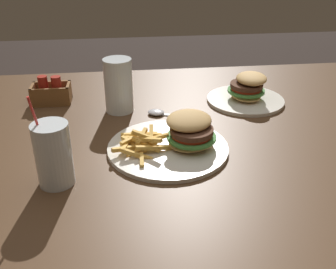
{
  "coord_description": "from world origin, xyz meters",
  "views": [
    {
      "loc": [
        -0.1,
        -0.91,
        1.21
      ],
      "look_at": [
        -0.01,
        -0.1,
        0.78
      ],
      "focal_mm": 42.0,
      "sensor_mm": 36.0,
      "label": 1
    }
  ],
  "objects": [
    {
      "name": "dining_table",
      "position": [
        0.0,
        0.0,
        0.64
      ],
      "size": [
        1.6,
        1.0,
        0.74
      ],
      "color": "#4C331E",
      "rests_on": "ground_plane"
    },
    {
      "name": "beer_glass",
      "position": [
        -0.12,
        0.14,
        0.82
      ],
      "size": [
        0.08,
        0.08,
        0.15
      ],
      "color": "silver",
      "rests_on": "dining_table"
    },
    {
      "name": "juice_glass",
      "position": [
        -0.25,
        -0.21,
        0.81
      ],
      "size": [
        0.07,
        0.07,
        0.2
      ],
      "color": "silver",
      "rests_on": "dining_table"
    },
    {
      "name": "meal_plate_far",
      "position": [
        0.27,
        0.17,
        0.77
      ],
      "size": [
        0.23,
        0.23,
        0.09
      ],
      "color": "silver",
      "rests_on": "dining_table"
    },
    {
      "name": "spoon",
      "position": [
        -0.01,
        0.1,
        0.75
      ],
      "size": [
        0.15,
        0.07,
        0.01
      ],
      "rotation": [
        0.0,
        0.0,
        2.81
      ],
      "color": "silver",
      "rests_on": "dining_table"
    },
    {
      "name": "meal_plate_near",
      "position": [
        0.01,
        -0.1,
        0.77
      ],
      "size": [
        0.29,
        0.29,
        0.09
      ],
      "color": "silver",
      "rests_on": "dining_table"
    },
    {
      "name": "condiment_caddy",
      "position": [
        -0.32,
        0.23,
        0.77
      ],
      "size": [
        0.11,
        0.07,
        0.08
      ],
      "color": "brown",
      "rests_on": "dining_table"
    }
  ]
}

